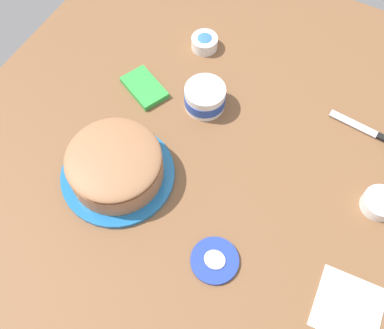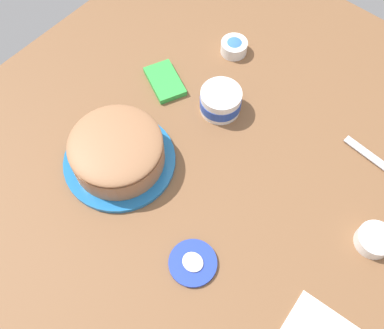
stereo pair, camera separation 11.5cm
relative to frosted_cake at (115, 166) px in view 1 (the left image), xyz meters
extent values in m
plane|color=brown|center=(0.25, 0.16, -0.05)|extent=(1.54, 1.54, 0.00)
cylinder|color=#1E6BB2|center=(0.00, 0.00, -0.04)|extent=(0.30, 0.30, 0.01)
cylinder|color=#DBB77A|center=(0.00, 0.00, -0.01)|extent=(0.22, 0.22, 0.06)
cylinder|color=#9E6B47|center=(0.00, 0.00, 0.00)|extent=(0.24, 0.24, 0.07)
ellipsoid|color=#9E6B47|center=(0.00, 0.00, 0.04)|extent=(0.24, 0.24, 0.04)
cylinder|color=white|center=(0.09, 0.31, -0.02)|extent=(0.12, 0.12, 0.07)
cylinder|color=#2347B2|center=(0.09, 0.31, -0.02)|extent=(0.12, 0.12, 0.03)
cylinder|color=#9E6B47|center=(0.09, 0.31, 0.02)|extent=(0.10, 0.10, 0.01)
cylinder|color=#233DAD|center=(0.33, -0.08, -0.05)|extent=(0.12, 0.12, 0.01)
ellipsoid|color=white|center=(0.33, -0.08, -0.04)|extent=(0.05, 0.05, 0.01)
cube|color=silver|center=(0.49, 0.45, -0.05)|extent=(0.14, 0.03, 0.00)
cylinder|color=white|center=(-0.01, 0.51, -0.03)|extent=(0.08, 0.08, 0.04)
cylinder|color=blue|center=(-0.01, 0.51, -0.02)|extent=(0.07, 0.07, 0.01)
ellipsoid|color=blue|center=(-0.01, 0.51, -0.02)|extent=(0.06, 0.06, 0.02)
cylinder|color=white|center=(0.63, 0.24, -0.03)|extent=(0.09, 0.09, 0.04)
cylinder|color=yellow|center=(0.63, 0.24, -0.03)|extent=(0.07, 0.07, 0.01)
ellipsoid|color=yellow|center=(0.63, 0.24, -0.03)|extent=(0.06, 0.06, 0.02)
cube|color=green|center=(-0.09, 0.28, -0.04)|extent=(0.16, 0.13, 0.02)
cube|color=white|center=(0.65, -0.03, -0.05)|extent=(0.16, 0.16, 0.01)
camera|label=1|loc=(0.43, -0.38, 1.00)|focal=41.78mm
camera|label=2|loc=(0.52, -0.31, 1.00)|focal=41.78mm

